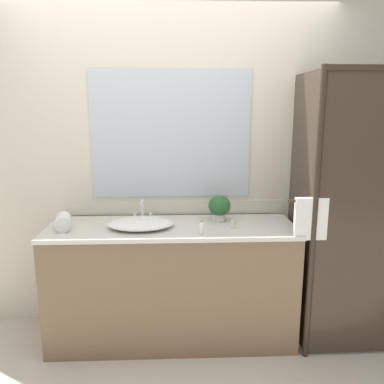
% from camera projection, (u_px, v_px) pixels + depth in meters
% --- Properties ---
extents(ground_plane, '(8.00, 8.00, 0.00)m').
position_uv_depth(ground_plane, '(173.00, 337.00, 3.03)').
color(ground_plane, beige).
extents(wall_back_with_mirror, '(4.40, 0.06, 2.60)m').
position_uv_depth(wall_back_with_mirror, '(171.00, 164.00, 3.09)').
color(wall_back_with_mirror, beige).
rests_on(wall_back_with_mirror, ground_plane).
extents(vanity_cabinet, '(1.80, 0.58, 0.90)m').
position_uv_depth(vanity_cabinet, '(172.00, 283.00, 2.94)').
color(vanity_cabinet, brown).
rests_on(vanity_cabinet, ground_plane).
extents(shower_enclosure, '(1.20, 0.59, 2.00)m').
position_uv_depth(shower_enclosure, '(357.00, 214.00, 2.68)').
color(shower_enclosure, '#2D2319').
rests_on(shower_enclosure, ground_plane).
extents(sink_basin, '(0.48, 0.35, 0.06)m').
position_uv_depth(sink_basin, '(141.00, 223.00, 2.79)').
color(sink_basin, white).
rests_on(sink_basin, vanity_cabinet).
extents(faucet, '(0.17, 0.13, 0.16)m').
position_uv_depth(faucet, '(142.00, 214.00, 2.96)').
color(faucet, silver).
rests_on(faucet, vanity_cabinet).
extents(potted_plant, '(0.17, 0.17, 0.20)m').
position_uv_depth(potted_plant, '(219.00, 207.00, 2.94)').
color(potted_plant, beige).
rests_on(potted_plant, vanity_cabinet).
extents(amenity_bottle_shampoo, '(0.03, 0.03, 0.07)m').
position_uv_depth(amenity_bottle_shampoo, '(233.00, 223.00, 2.77)').
color(amenity_bottle_shampoo, silver).
rests_on(amenity_bottle_shampoo, vanity_cabinet).
extents(amenity_bottle_body_wash, '(0.03, 0.03, 0.10)m').
position_uv_depth(amenity_bottle_body_wash, '(202.00, 228.00, 2.63)').
color(amenity_bottle_body_wash, white).
rests_on(amenity_bottle_body_wash, vanity_cabinet).
extents(rolled_towel_near_edge, '(0.15, 0.21, 0.11)m').
position_uv_depth(rolled_towel_near_edge, '(63.00, 222.00, 2.75)').
color(rolled_towel_near_edge, white).
rests_on(rolled_towel_near_edge, vanity_cabinet).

